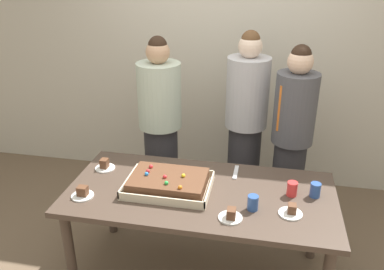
{
  "coord_description": "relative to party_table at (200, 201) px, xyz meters",
  "views": [
    {
      "loc": [
        0.4,
        -2.31,
        2.22
      ],
      "look_at": [
        -0.09,
        0.15,
        1.09
      ],
      "focal_mm": 37.27,
      "sensor_mm": 36.0,
      "label": 1
    }
  ],
  "objects": [
    {
      "name": "interior_back_panel",
      "position": [
        0.0,
        1.6,
        0.85
      ],
      "size": [
        8.0,
        0.12,
        3.0
      ],
      "primitive_type": "cube",
      "color": "beige",
      "rests_on": "ground_plane"
    },
    {
      "name": "party_table",
      "position": [
        0.0,
        0.0,
        0.0
      ],
      "size": [
        1.84,
        0.89,
        0.74
      ],
      "color": "#47382D",
      "rests_on": "ground_plane"
    },
    {
      "name": "sheet_cake",
      "position": [
        -0.22,
        -0.01,
        0.13
      ],
      "size": [
        0.59,
        0.42,
        0.12
      ],
      "color": "beige",
      "rests_on": "party_table"
    },
    {
      "name": "plated_slice_near_left",
      "position": [
        -0.77,
        0.17,
        0.11
      ],
      "size": [
        0.15,
        0.15,
        0.08
      ],
      "color": "white",
      "rests_on": "party_table"
    },
    {
      "name": "plated_slice_near_right",
      "position": [
        0.6,
        -0.15,
        0.1
      ],
      "size": [
        0.15,
        0.15,
        0.07
      ],
      "color": "white",
      "rests_on": "party_table"
    },
    {
      "name": "plated_slice_far_left",
      "position": [
        0.24,
        -0.27,
        0.11
      ],
      "size": [
        0.15,
        0.15,
        0.07
      ],
      "color": "white",
      "rests_on": "party_table"
    },
    {
      "name": "plated_slice_far_right",
      "position": [
        -0.76,
        -0.22,
        0.11
      ],
      "size": [
        0.15,
        0.15,
        0.08
      ],
      "color": "white",
      "rests_on": "party_table"
    },
    {
      "name": "drink_cup_nearest",
      "position": [
        0.61,
        0.07,
        0.13
      ],
      "size": [
        0.07,
        0.07,
        0.1
      ],
      "primitive_type": "cylinder",
      "color": "red",
      "rests_on": "party_table"
    },
    {
      "name": "drink_cup_middle",
      "position": [
        0.77,
        0.09,
        0.13
      ],
      "size": [
        0.07,
        0.07,
        0.1
      ],
      "primitive_type": "cylinder",
      "color": "#2D5199",
      "rests_on": "party_table"
    },
    {
      "name": "drink_cup_far_end",
      "position": [
        0.36,
        -0.15,
        0.13
      ],
      "size": [
        0.07,
        0.07,
        0.1
      ],
      "primitive_type": "cylinder",
      "color": "#2D5199",
      "rests_on": "party_table"
    },
    {
      "name": "cake_server_utensil",
      "position": [
        0.21,
        0.3,
        0.09
      ],
      "size": [
        0.03,
        0.2,
        0.01
      ],
      "primitive_type": "cube",
      "color": "silver",
      "rests_on": "party_table"
    },
    {
      "name": "person_serving_front",
      "position": [
        0.62,
        0.78,
        0.18
      ],
      "size": [
        0.34,
        0.34,
        1.62
      ],
      "rotation": [
        0.0,
        0.0,
        -2.39
      ],
      "color": "#28282D",
      "rests_on": "ground_plane"
    },
    {
      "name": "person_green_shirt_behind",
      "position": [
        0.23,
        0.98,
        0.21
      ],
      "size": [
        0.37,
        0.37,
        1.67
      ],
      "rotation": [
        0.0,
        0.0,
        -2.0
      ],
      "color": "#28282D",
      "rests_on": "ground_plane"
    },
    {
      "name": "person_striped_tie_right",
      "position": [
        -0.51,
        0.81,
        0.18
      ],
      "size": [
        0.37,
        0.37,
        1.63
      ],
      "rotation": [
        0.0,
        0.0,
        -1.24
      ],
      "color": "#28282D",
      "rests_on": "ground_plane"
    }
  ]
}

